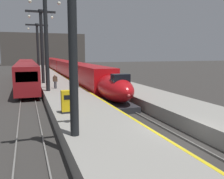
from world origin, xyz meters
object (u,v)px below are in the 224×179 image
at_px(highspeed_train_main, 64,68).
at_px(passenger_mid_platform, 73,91).
at_px(station_column_near, 72,27).
at_px(rolling_suitcase, 77,85).
at_px(station_column_far, 42,40).
at_px(ticket_machine_yellow, 66,102).
at_px(regional_train_adjacent, 26,71).
at_px(passenger_near_edge, 55,80).
at_px(station_column_mid, 46,34).
at_px(station_column_distant, 38,45).

bearing_deg(highspeed_train_main, passenger_mid_platform, -97.17).
height_order(station_column_near, rolling_suitcase, station_column_near).
distance_m(station_column_far, ticket_machine_yellow, 19.38).
height_order(regional_train_adjacent, passenger_mid_platform, regional_train_adjacent).
bearing_deg(rolling_suitcase, passenger_near_edge, 179.15).
height_order(highspeed_train_main, passenger_near_edge, highspeed_train_main).
bearing_deg(station_column_mid, station_column_near, -90.00).
bearing_deg(station_column_distant, station_column_mid, -90.00).
relative_size(station_column_far, ticket_machine_yellow, 6.27).
distance_m(highspeed_train_main, station_column_far, 21.62).
height_order(passenger_mid_platform, ticket_machine_yellow, passenger_mid_platform).
distance_m(regional_train_adjacent, rolling_suitcase, 16.92).
relative_size(passenger_near_edge, ticket_machine_yellow, 1.06).
bearing_deg(station_column_far, passenger_near_edge, -80.85).
bearing_deg(regional_train_adjacent, ticket_machine_yellow, -84.87).
bearing_deg(passenger_mid_platform, highspeed_train_main, 82.83).
bearing_deg(station_column_near, rolling_suitcase, 78.39).
xyz_separation_m(station_column_far, passenger_near_edge, (0.98, -6.09, -4.98)).
xyz_separation_m(regional_train_adjacent, passenger_near_edge, (3.18, -15.84, -0.09)).
xyz_separation_m(station_column_mid, ticket_machine_yellow, (0.35, -10.88, -5.47)).
bearing_deg(station_column_mid, station_column_distant, 90.00).
relative_size(highspeed_train_main, station_column_near, 8.45).
bearing_deg(station_column_distant, highspeed_train_main, 53.63).
xyz_separation_m(station_column_distant, passenger_near_edge, (0.98, -18.26, -4.73)).
height_order(regional_train_adjacent, ticket_machine_yellow, regional_train_adjacent).
bearing_deg(passenger_near_edge, station_column_near, -93.21).
xyz_separation_m(highspeed_train_main, passenger_near_edge, (-4.92, -26.27, 0.07)).
distance_m(highspeed_train_main, rolling_suitcase, 26.42).
height_order(highspeed_train_main, station_column_distant, station_column_distant).
distance_m(station_column_distant, passenger_near_edge, 18.89).
distance_m(highspeed_train_main, ticket_machine_yellow, 39.23).
bearing_deg(ticket_machine_yellow, station_column_mid, 91.84).
relative_size(station_column_mid, station_column_far, 1.05).
xyz_separation_m(passenger_near_edge, rolling_suitcase, (2.61, -0.04, -0.69)).
bearing_deg(station_column_distant, rolling_suitcase, -78.90).
xyz_separation_m(station_column_near, passenger_near_edge, (0.98, 17.51, -4.42)).
xyz_separation_m(regional_train_adjacent, station_column_distant, (2.20, 2.42, 4.64)).
height_order(station_column_distant, ticket_machine_yellow, station_column_distant).
relative_size(highspeed_train_main, station_column_far, 7.55).
bearing_deg(ticket_machine_yellow, station_column_near, -94.05).
relative_size(highspeed_train_main, regional_train_adjacent, 2.07).
bearing_deg(station_column_mid, station_column_far, 90.00).
bearing_deg(station_column_far, rolling_suitcase, -59.64).
relative_size(regional_train_adjacent, station_column_distant, 3.84).
distance_m(station_column_near, station_column_distant, 35.77).
bearing_deg(rolling_suitcase, station_column_mid, -155.40).
relative_size(station_column_near, station_column_mid, 0.85).
relative_size(regional_train_adjacent, station_column_near, 4.08).
distance_m(station_column_far, station_column_distant, 12.17).
bearing_deg(rolling_suitcase, station_column_far, 120.36).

